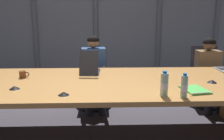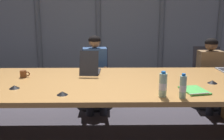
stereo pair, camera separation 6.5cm
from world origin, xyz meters
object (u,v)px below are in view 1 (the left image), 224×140
laptop_left_mid (90,69)px  coffee_mug_near (23,74)px  office_chair_left_mid (94,85)px  spiral_notepad (195,90)px  person_left_mid (94,69)px  person_center (210,69)px  conference_mic_left_side (212,81)px  conference_mic_right_side (14,88)px  water_bottle_primary (184,87)px  office_chair_center (205,83)px  conference_mic_middle (64,93)px  water_bottle_secondary (164,85)px

laptop_left_mid → coffee_mug_near: (-0.82, -0.18, -0.02)m
office_chair_left_mid → spiral_notepad: size_ratio=2.77×
laptop_left_mid → person_left_mid: bearing=0.2°
person_center → conference_mic_left_side: person_center is taller
person_center → laptop_left_mid: bearing=-73.1°
conference_mic_left_side → conference_mic_right_side: size_ratio=1.00×
water_bottle_primary → conference_mic_left_side: (0.49, 0.50, -0.09)m
office_chair_center → office_chair_left_mid: bearing=-84.5°
laptop_left_mid → water_bottle_primary: laptop_left_mid is taller
office_chair_center → person_center: bearing=1.1°
person_left_mid → water_bottle_primary: 1.85m
person_left_mid → conference_mic_left_side: bearing=46.2°
laptop_left_mid → water_bottle_primary: 1.36m
person_center → spiral_notepad: person_center is taller
laptop_left_mid → office_chair_left_mid: laptop_left_mid is taller
conference_mic_middle → coffee_mug_near: bearing=130.9°
water_bottle_secondary → coffee_mug_near: size_ratio=2.01×
water_bottle_secondary → conference_mic_middle: size_ratio=2.25×
office_chair_left_mid → coffee_mug_near: office_chair_left_mid is taller
coffee_mug_near → conference_mic_right_side: size_ratio=1.12×
person_center → water_bottle_primary: bearing=-31.4°
laptop_left_mid → water_bottle_secondary: bearing=-138.3°
water_bottle_primary → conference_mic_right_side: size_ratio=2.16×
coffee_mug_near → conference_mic_middle: (0.60, -0.70, -0.03)m
conference_mic_middle → spiral_notepad: (1.34, 0.10, -0.01)m
coffee_mug_near → conference_mic_left_side: bearing=-7.8°
conference_mic_left_side → spiral_notepad: conference_mic_left_side is taller
office_chair_left_mid → person_center: (1.85, -0.16, 0.29)m
person_left_mid → person_center: size_ratio=1.04×
coffee_mug_near → water_bottle_secondary: bearing=-25.5°
conference_mic_left_side → conference_mic_middle: (-1.64, -0.39, 0.00)m
person_left_mid → water_bottle_secondary: 1.72m
person_center → water_bottle_primary: person_center is taller
water_bottle_primary → conference_mic_left_side: size_ratio=2.16×
laptop_left_mid → conference_mic_middle: (-0.22, -0.88, -0.04)m
person_left_mid → spiral_notepad: 1.77m
office_chair_center → conference_mic_right_side: (-2.64, -1.43, 0.39)m
office_chair_left_mid → person_center: person_center is taller
person_left_mid → conference_mic_right_side: 1.50m
person_center → water_bottle_primary: size_ratio=4.74×
laptop_left_mid → office_chair_left_mid: bearing=2.0°
laptop_left_mid → spiral_notepad: laptop_left_mid is taller
conference_mic_left_side → conference_mic_right_side: (-2.19, -0.17, 0.00)m
water_bottle_secondary → conference_mic_right_side: size_ratio=2.25×
office_chair_left_mid → laptop_left_mid: bearing=-1.3°
office_chair_center → conference_mic_right_side: office_chair_center is taller
office_chair_center → spiral_notepad: office_chair_center is taller
person_left_mid → person_center: 1.83m
conference_mic_middle → conference_mic_right_side: same height
water_bottle_primary → person_left_mid: bearing=119.5°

